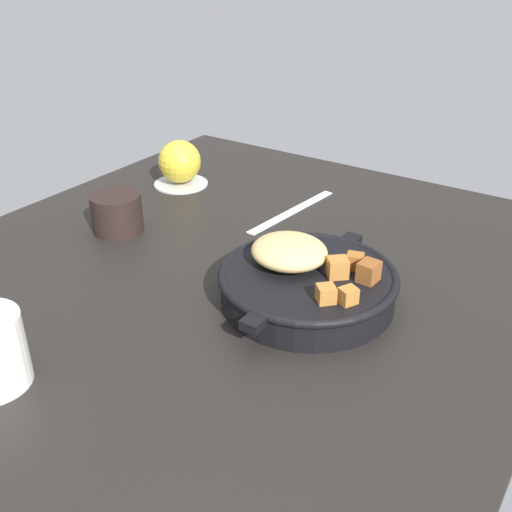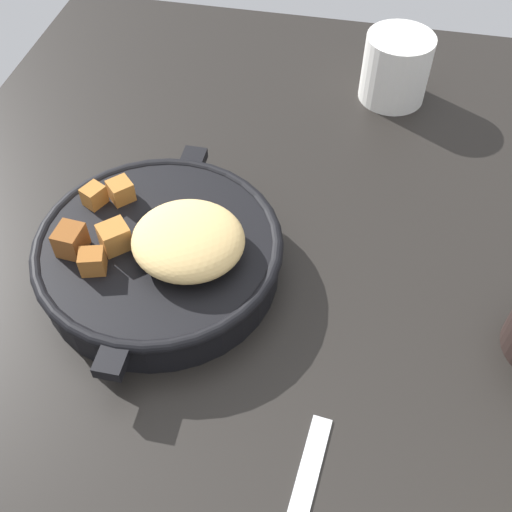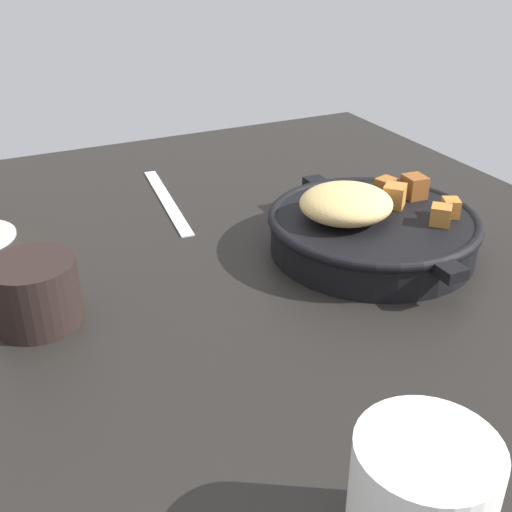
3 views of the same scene
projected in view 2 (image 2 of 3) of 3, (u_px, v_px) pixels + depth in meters
ground_plane at (300, 301)px, 59.85cm from camera, size 100.88×86.38×2.40cm
cast_iron_skillet at (162, 252)px, 58.27cm from camera, size 27.75×23.44×7.95cm
ceramic_mug_white at (396, 68)px, 75.68cm from camera, size 8.20×8.20×8.30cm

